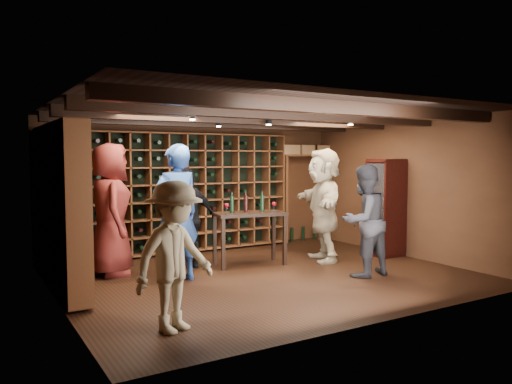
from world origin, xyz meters
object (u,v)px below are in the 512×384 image
display_cabinet (386,209)px  guest_woman_black (188,218)px  man_grey_suit (364,221)px  guest_khaki (174,257)px  guest_beige (324,205)px  tasting_table (249,219)px  guest_red_floral (111,210)px  man_blue_shirt (176,213)px

display_cabinet → guest_woman_black: 3.64m
man_grey_suit → guest_khaki: bearing=9.8°
guest_beige → tasting_table: 1.37m
man_grey_suit → guest_red_floral: guest_red_floral is taller
guest_red_floral → guest_khaki: (-0.09, -2.85, -0.23)m
man_grey_suit → guest_beige: 1.27m
guest_khaki → guest_beige: bearing=8.8°
man_grey_suit → tasting_table: man_grey_suit is taller
guest_khaki → display_cabinet: bearing=-0.5°
guest_red_floral → guest_khaki: 2.86m
display_cabinet → guest_khaki: (-4.83, -1.80, -0.07)m
guest_red_floral → guest_woman_black: guest_red_floral is taller
man_grey_suit → guest_khaki: 3.47m
display_cabinet → man_grey_suit: display_cabinet is taller
display_cabinet → tasting_table: (-2.55, 0.58, -0.07)m
guest_red_floral → guest_woman_black: (1.21, -0.17, -0.19)m
man_blue_shirt → man_grey_suit: bearing=148.0°
guest_woman_black → guest_beige: size_ratio=0.84×
guest_khaki → man_grey_suit: bearing=-7.5°
display_cabinet → guest_khaki: size_ratio=1.11×
man_blue_shirt → guest_woman_black: man_blue_shirt is taller
man_grey_suit → guest_beige: bearing=-103.4°
display_cabinet → guest_woman_black: size_ratio=1.06×
man_blue_shirt → guest_woman_black: bearing=-132.5°
man_blue_shirt → guest_beige: 2.78m
guest_red_floral → man_grey_suit: bearing=-113.5°
guest_woman_black → guest_beige: guest_beige is taller
display_cabinet → guest_khaki: display_cabinet is taller
guest_beige → tasting_table: guest_beige is taller
display_cabinet → guest_beige: 1.27m
guest_red_floral → guest_khaki: bearing=-173.4°
display_cabinet → guest_red_floral: 4.86m
guest_khaki → tasting_table: 3.30m
guest_woman_black → guest_khaki: (-1.29, -2.68, -0.04)m
guest_red_floral → guest_beige: (3.50, -0.79, -0.03)m
display_cabinet → guest_khaki: bearing=-159.5°
man_grey_suit → guest_khaki: (-3.37, -0.81, -0.06)m
guest_woman_black → guest_khaki: bearing=57.9°
man_blue_shirt → man_grey_suit: man_blue_shirt is taller
guest_khaki → guest_beige: guest_beige is taller
man_blue_shirt → guest_khaki: man_blue_shirt is taller
man_grey_suit → man_blue_shirt: bearing=-28.2°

